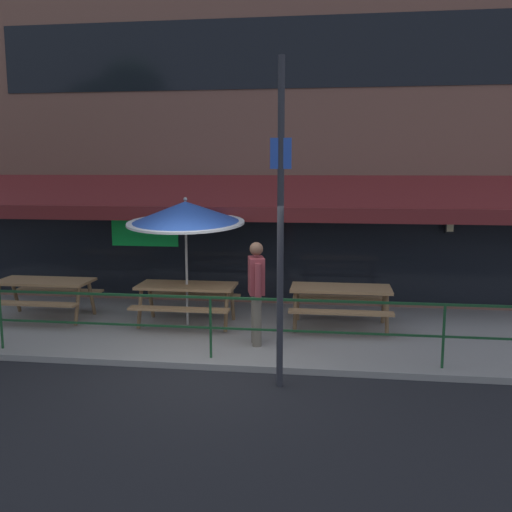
# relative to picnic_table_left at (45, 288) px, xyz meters

# --- Properties ---
(ground_plane) EXTENTS (120.00, 120.00, 0.00)m
(ground_plane) POSITION_rel_picnic_table_left_xyz_m (3.65, -2.12, -0.71)
(ground_plane) COLOR black
(patio_deck) EXTENTS (15.00, 4.00, 0.10)m
(patio_deck) POSITION_rel_picnic_table_left_xyz_m (3.65, -0.12, -0.66)
(patio_deck) COLOR gray
(patio_deck) RESTS_ON ground
(restaurant_building) EXTENTS (15.00, 1.60, 7.56)m
(restaurant_building) POSITION_rel_picnic_table_left_xyz_m (3.65, 2.10, 3.05)
(restaurant_building) COLOR brown
(restaurant_building) RESTS_ON ground
(patio_railing) EXTENTS (13.84, 0.04, 0.97)m
(patio_railing) POSITION_rel_picnic_table_left_xyz_m (3.65, -1.82, 0.09)
(patio_railing) COLOR #194723
(patio_railing) RESTS_ON patio_deck
(picnic_table_left) EXTENTS (1.80, 1.42, 0.76)m
(picnic_table_left) POSITION_rel_picnic_table_left_xyz_m (0.00, 0.00, 0.00)
(picnic_table_left) COLOR #997047
(picnic_table_left) RESTS_ON patio_deck
(picnic_table_centre) EXTENTS (1.80, 1.42, 0.76)m
(picnic_table_centre) POSITION_rel_picnic_table_left_xyz_m (2.82, -0.04, 0.00)
(picnic_table_centre) COLOR #997047
(picnic_table_centre) RESTS_ON patio_deck
(picnic_table_right) EXTENTS (1.80, 1.42, 0.76)m
(picnic_table_right) POSITION_rel_picnic_table_left_xyz_m (5.65, 0.11, 0.00)
(picnic_table_right) COLOR #997047
(picnic_table_right) RESTS_ON patio_deck
(patio_umbrella_centre) EXTENTS (2.14, 2.14, 2.38)m
(patio_umbrella_centre) POSITION_rel_picnic_table_left_xyz_m (2.82, -0.03, 1.47)
(patio_umbrella_centre) COLOR #B7B2A8
(patio_umbrella_centre) RESTS_ON patio_deck
(pedestrian_walking) EXTENTS (0.33, 0.61, 1.71)m
(pedestrian_walking) POSITION_rel_picnic_table_left_xyz_m (4.26, -1.05, 0.35)
(pedestrian_walking) COLOR #665B4C
(pedestrian_walking) RESTS_ON patio_deck
(street_sign_pole) EXTENTS (0.28, 0.09, 4.42)m
(street_sign_pole) POSITION_rel_picnic_table_left_xyz_m (4.79, -2.57, 1.56)
(street_sign_pole) COLOR #2D2D33
(street_sign_pole) RESTS_ON ground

